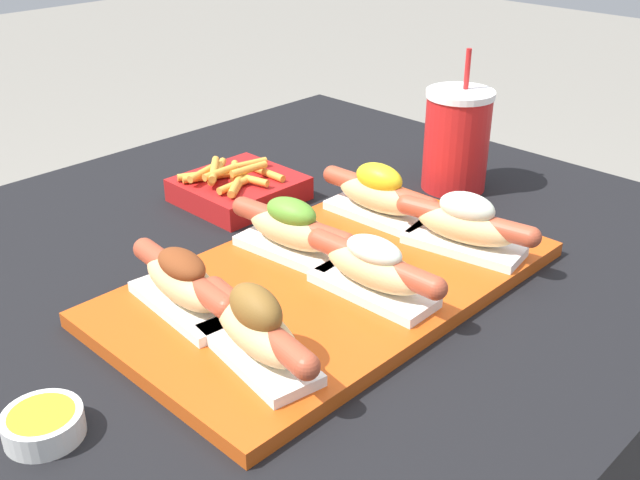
# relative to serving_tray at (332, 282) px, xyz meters

# --- Properties ---
(serving_tray) EXTENTS (0.54, 0.31, 0.02)m
(serving_tray) POSITION_rel_serving_tray_xyz_m (0.00, 0.00, 0.00)
(serving_tray) COLOR #CC4C14
(serving_tray) RESTS_ON patio_table
(hot_dog_0) EXTENTS (0.08, 0.19, 0.08)m
(hot_dog_0) POSITION_rel_serving_tray_xyz_m (-0.17, -0.06, 0.05)
(hot_dog_0) COLOR white
(hot_dog_0) RESTS_ON serving_tray
(hot_dog_1) EXTENTS (0.06, 0.19, 0.07)m
(hot_dog_1) POSITION_rel_serving_tray_xyz_m (0.00, -0.06, 0.04)
(hot_dog_1) COLOR white
(hot_dog_1) RESTS_ON serving_tray
(hot_dog_2) EXTENTS (0.09, 0.19, 0.08)m
(hot_dog_2) POSITION_rel_serving_tray_xyz_m (0.17, -0.07, 0.04)
(hot_dog_2) COLOR white
(hot_dog_2) RESTS_ON serving_tray
(hot_dog_3) EXTENTS (0.07, 0.19, 0.07)m
(hot_dog_3) POSITION_rel_serving_tray_xyz_m (-0.17, 0.06, 0.04)
(hot_dog_3) COLOR white
(hot_dog_3) RESTS_ON serving_tray
(hot_dog_4) EXTENTS (0.07, 0.19, 0.07)m
(hot_dog_4) POSITION_rel_serving_tray_xyz_m (0.00, 0.07, 0.04)
(hot_dog_4) COLOR white
(hot_dog_4) RESTS_ON serving_tray
(hot_dog_5) EXTENTS (0.07, 0.19, 0.08)m
(hot_dog_5) POSITION_rel_serving_tray_xyz_m (0.16, 0.07, 0.04)
(hot_dog_5) COLOR white
(hot_dog_5) RESTS_ON serving_tray
(sauce_bowl) EXTENTS (0.07, 0.07, 0.02)m
(sauce_bowl) POSITION_rel_serving_tray_xyz_m (-0.37, 0.01, 0.00)
(sauce_bowl) COLOR silver
(sauce_bowl) RESTS_ON patio_table
(drink_cup) EXTENTS (0.10, 0.10, 0.22)m
(drink_cup) POSITION_rel_serving_tray_xyz_m (0.36, 0.08, 0.07)
(drink_cup) COLOR red
(drink_cup) RESTS_ON patio_table
(fries_basket) EXTENTS (0.16, 0.15, 0.06)m
(fries_basket) POSITION_rel_serving_tray_xyz_m (0.09, 0.28, 0.01)
(fries_basket) COLOR #B21919
(fries_basket) RESTS_ON patio_table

